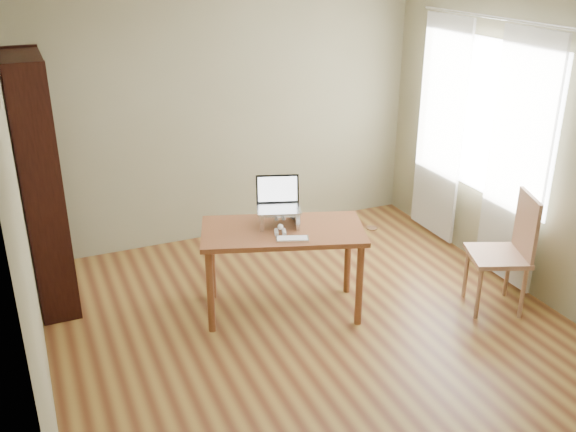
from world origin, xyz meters
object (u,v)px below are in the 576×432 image
(desk, at_px, (283,241))
(cat, at_px, (277,216))
(bookshelf, at_px, (41,184))
(chair, at_px, (506,247))
(keyboard, at_px, (292,239))
(laptop, at_px, (276,200))

(desk, height_order, cat, cat)
(bookshelf, xyz_separation_m, chair, (3.45, -1.63, -0.50))
(bookshelf, distance_m, keyboard, 2.11)
(bookshelf, relative_size, laptop, 5.14)
(laptop, xyz_separation_m, cat, (-0.01, -0.03, -0.13))
(desk, xyz_separation_m, chair, (1.73, -0.65, -0.09))
(desk, relative_size, cat, 2.96)
(laptop, height_order, keyboard, laptop)
(keyboard, bearing_deg, laptop, 108.77)
(desk, xyz_separation_m, keyboard, (-0.01, -0.22, 0.12))
(desk, relative_size, chair, 1.42)
(keyboard, relative_size, chair, 0.27)
(cat, bearing_deg, keyboard, -72.14)
(keyboard, bearing_deg, bookshelf, 165.82)
(bookshelf, xyz_separation_m, cat, (1.72, -0.87, -0.23))
(bookshelf, height_order, desk, bookshelf)
(cat, bearing_deg, laptop, 98.88)
(bookshelf, bearing_deg, desk, -29.67)
(bookshelf, distance_m, chair, 3.85)
(bookshelf, relative_size, desk, 1.46)
(keyboard, height_order, chair, chair)
(laptop, relative_size, keyboard, 1.48)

